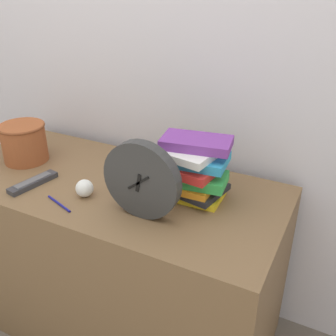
{
  "coord_description": "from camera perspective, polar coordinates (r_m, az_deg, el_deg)",
  "views": [
    {
      "loc": [
        0.79,
        -0.76,
        1.47
      ],
      "look_at": [
        0.27,
        0.26,
        0.88
      ],
      "focal_mm": 42.0,
      "sensor_mm": 36.0,
      "label": 1
    }
  ],
  "objects": [
    {
      "name": "desk_clock",
      "position": [
        1.25,
        -3.87,
        -1.8
      ],
      "size": [
        0.27,
        0.04,
        0.27
      ],
      "color": "#333333",
      "rests_on": "desk"
    },
    {
      "name": "book_stack",
      "position": [
        1.36,
        3.59,
        -0.11
      ],
      "size": [
        0.25,
        0.22,
        0.22
      ],
      "color": "yellow",
      "rests_on": "desk"
    },
    {
      "name": "crumpled_paper_ball",
      "position": [
        1.44,
        -12.02,
        -2.89
      ],
      "size": [
        0.06,
        0.06,
        0.06
      ],
      "color": "white",
      "rests_on": "desk"
    },
    {
      "name": "tv_remote",
      "position": [
        1.57,
        -18.99,
        -1.99
      ],
      "size": [
        0.08,
        0.2,
        0.02
      ],
      "color": "#333338",
      "rests_on": "desk"
    },
    {
      "name": "pen",
      "position": [
        1.42,
        -15.54,
        -5.01
      ],
      "size": [
        0.13,
        0.05,
        0.01
      ],
      "color": "navy",
      "rests_on": "desk"
    },
    {
      "name": "basket",
      "position": [
        1.75,
        -20.19,
        3.64
      ],
      "size": [
        0.19,
        0.19,
        0.16
      ],
      "color": "#994C28",
      "rests_on": "desk"
    },
    {
      "name": "desk",
      "position": [
        1.73,
        -7.6,
        -12.81
      ],
      "size": [
        1.33,
        0.6,
        0.73
      ],
      "color": "brown",
      "rests_on": "ground_plane"
    },
    {
      "name": "wall_back",
      "position": [
        1.66,
        -1.96,
        17.87
      ],
      "size": [
        6.0,
        0.04,
        2.4
      ],
      "color": "silver",
      "rests_on": "ground_plane"
    }
  ]
}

